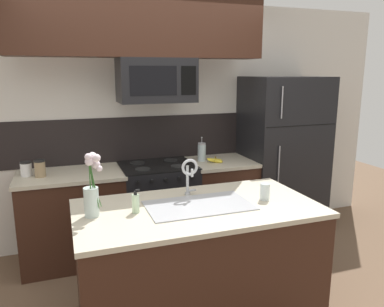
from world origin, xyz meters
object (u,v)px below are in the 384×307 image
Objects in this scene: refrigerator at (281,155)px; banana_bunch at (215,160)px; storage_jar_tall at (26,169)px; dish_soap_bottle at (136,203)px; stove_range at (158,207)px; flower_vase at (92,193)px; french_press at (202,152)px; storage_jar_medium at (40,168)px; microwave at (156,80)px; drinking_glass at (265,192)px; sink_faucet at (189,172)px.

banana_bunch is (-0.87, -0.08, 0.03)m from refrigerator.
dish_soap_bottle is at bearing -58.13° from storage_jar_tall.
stove_range is 1.35m from storage_jar_tall.
flower_vase is (-0.28, 0.03, 0.10)m from dish_soap_bottle.
flower_vase reaches higher than dish_soap_bottle.
french_press is 0.60× the size of flower_vase.
dish_soap_bottle is at bearing -133.03° from banana_bunch.
banana_bunch is 1.79m from flower_vase.
storage_jar_medium is 0.97× the size of dish_soap_bottle.
stove_range is 1.25× the size of microwave.
french_press is at bearing 3.46° from storage_jar_medium.
microwave is at bearing -89.84° from stove_range.
storage_jar_tall is 1.76m from french_press.
microwave reaches higher than drinking_glass.
flower_vase is (-0.75, -1.18, -0.71)m from microwave.
stove_range is at bearing 57.95° from flower_vase.
stove_range is 1.41m from dish_soap_bottle.
stove_range is at bearing 1.99° from storage_jar_medium.
refrigerator is 2.63m from storage_jar_medium.
french_press is at bearing 6.67° from stove_range.
banana_bunch is at bearing -174.76° from refrigerator.
stove_range is 1.48m from drinking_glass.
microwave is 4.51× the size of dish_soap_bottle.
storage_jar_medium is at bearing -176.54° from french_press.
drinking_glass is at bearing -90.11° from french_press.
refrigerator reaches higher than sink_faucet.
storage_jar_medium reaches higher than banana_bunch.
dish_soap_bottle reaches higher than storage_jar_medium.
stove_range is 0.79m from banana_bunch.
microwave reaches higher than french_press.
flower_vase is at bearing -67.90° from storage_jar_tall.
french_press is at bearing 44.87° from flower_vase.
french_press reaches higher than storage_jar_medium.
refrigerator is (1.50, 0.04, -0.88)m from microwave.
dish_soap_bottle is 0.98m from drinking_glass.
drinking_glass is (0.51, -1.29, 0.51)m from stove_range.
dish_soap_bottle is (-1.96, -1.25, 0.07)m from refrigerator.
storage_jar_medium is at bearing -178.01° from stove_range.
drinking_glass is at bearing -126.90° from refrigerator.
storage_jar_tall is at bearing 112.10° from flower_vase.
stove_range is 3.48× the size of french_press.
storage_jar_tall is 1.08× the size of drinking_glass.
microwave is 3.90× the size of banana_bunch.
dish_soap_bottle is (-0.46, -0.20, -0.13)m from sink_faucet.
stove_range is at bearing -173.33° from french_press.
french_press is (0.51, 0.08, -0.77)m from microwave.
french_press is (-0.98, 0.04, 0.10)m from refrigerator.
flower_vase reaches higher than storage_jar_medium.
drinking_glass is (0.51, -1.27, -0.81)m from microwave.
drinking_glass is 1.27m from flower_vase.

